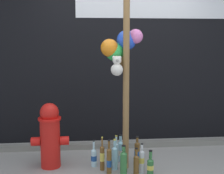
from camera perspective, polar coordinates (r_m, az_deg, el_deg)
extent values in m
cube|color=black|center=(4.99, 1.28, 11.46)|extent=(10.00, 0.20, 3.71)
cube|color=silver|center=(5.11, 12.19, 14.63)|extent=(3.20, 0.01, 0.44)
cube|color=slate|center=(4.78, 1.86, -10.51)|extent=(8.00, 0.12, 0.08)
cylinder|color=olive|center=(3.77, 2.62, 3.90)|extent=(0.08, 0.08, 2.59)
sphere|color=blue|center=(3.89, 2.68, 8.57)|extent=(0.25, 0.25, 0.25)
sphere|color=green|center=(3.85, 0.48, 6.43)|extent=(0.23, 0.23, 0.23)
sphere|color=#D66BB2|center=(3.86, 4.34, 9.21)|extent=(0.18, 0.18, 0.18)
sphere|color=orange|center=(3.81, -0.47, 7.18)|extent=(0.22, 0.22, 0.22)
sphere|color=brown|center=(3.89, 2.03, 4.86)|extent=(0.16, 0.16, 0.16)
sphere|color=brown|center=(3.88, 2.04, 6.72)|extent=(0.12, 0.12, 0.12)
sphere|color=brown|center=(3.88, 1.48, 7.25)|extent=(0.05, 0.05, 0.05)
sphere|color=brown|center=(3.89, 2.61, 7.25)|extent=(0.05, 0.05, 0.05)
sphere|color=brown|center=(3.83, 2.14, 6.70)|extent=(0.04, 0.04, 0.04)
sphere|color=silver|center=(3.71, 0.90, 3.19)|extent=(0.15, 0.15, 0.15)
sphere|color=silver|center=(3.70, 0.90, 4.93)|extent=(0.11, 0.11, 0.11)
sphere|color=silver|center=(3.70, 0.37, 5.41)|extent=(0.04, 0.04, 0.04)
sphere|color=silver|center=(3.71, 1.43, 5.42)|extent=(0.04, 0.04, 0.04)
sphere|color=#9D9992|center=(3.66, 0.98, 4.89)|extent=(0.04, 0.04, 0.04)
cylinder|color=red|center=(4.08, -11.23, -10.09)|extent=(0.25, 0.25, 0.61)
cylinder|color=red|center=(3.99, -11.36, -5.70)|extent=(0.29, 0.29, 0.03)
sphere|color=red|center=(3.97, -11.40, -4.58)|extent=(0.24, 0.24, 0.24)
cylinder|color=red|center=(4.09, -13.79, -9.67)|extent=(0.11, 0.11, 0.11)
cylinder|color=red|center=(4.06, -8.67, -9.68)|extent=(0.11, 0.11, 0.11)
cylinder|color=brown|center=(3.87, -0.54, -13.50)|extent=(0.06, 0.06, 0.30)
cone|color=brown|center=(3.81, -0.54, -11.27)|extent=(0.06, 0.06, 0.02)
cylinder|color=brown|center=(3.79, -0.54, -10.48)|extent=(0.03, 0.03, 0.09)
cylinder|color=#1E478C|center=(3.88, -0.54, -13.82)|extent=(0.06, 0.06, 0.08)
cylinder|color=black|center=(3.78, -0.54, -9.76)|extent=(0.03, 0.03, 0.01)
cylinder|color=#B2DBEA|center=(4.15, 0.78, -12.18)|extent=(0.06, 0.06, 0.26)
cone|color=#B2DBEA|center=(4.10, 0.79, -10.31)|extent=(0.06, 0.06, 0.02)
cylinder|color=#B2DBEA|center=(4.09, 0.79, -9.59)|extent=(0.03, 0.03, 0.08)
cylinder|color=gold|center=(4.07, 0.79, -8.95)|extent=(0.03, 0.03, 0.01)
cylinder|color=#93CCE0|center=(3.98, 0.49, -13.03)|extent=(0.07, 0.07, 0.27)
cone|color=#93CCE0|center=(3.93, 0.49, -10.99)|extent=(0.07, 0.07, 0.03)
cylinder|color=#93CCE0|center=(3.91, 0.50, -10.25)|extent=(0.03, 0.03, 0.08)
cylinder|color=gold|center=(3.90, 0.50, -9.63)|extent=(0.04, 0.04, 0.01)
cylinder|color=#337038|center=(3.76, 2.13, -14.19)|extent=(0.08, 0.08, 0.29)
cone|color=#337038|center=(3.70, 2.14, -11.86)|extent=(0.08, 0.08, 0.03)
cylinder|color=#337038|center=(3.69, 2.15, -11.21)|extent=(0.04, 0.04, 0.06)
cylinder|color=black|center=(3.67, 2.15, -10.69)|extent=(0.04, 0.04, 0.01)
cylinder|color=silver|center=(3.90, 5.46, -13.56)|extent=(0.06, 0.06, 0.27)
cone|color=silver|center=(3.85, 5.49, -11.56)|extent=(0.06, 0.06, 0.02)
cylinder|color=silver|center=(3.83, 5.50, -10.90)|extent=(0.03, 0.03, 0.07)
cylinder|color=#D8C64C|center=(3.89, 5.47, -13.21)|extent=(0.06, 0.06, 0.07)
cylinder|color=black|center=(3.82, 5.51, -10.34)|extent=(0.03, 0.03, 0.01)
cylinder|color=#B2DBEA|center=(4.09, -3.35, -12.91)|extent=(0.07, 0.07, 0.21)
cone|color=#B2DBEA|center=(4.05, -3.36, -11.35)|extent=(0.07, 0.07, 0.03)
cylinder|color=#B2DBEA|center=(4.03, -3.37, -10.52)|extent=(0.03, 0.03, 0.09)
cylinder|color=#1E478C|center=(4.09, -3.35, -12.87)|extent=(0.07, 0.07, 0.07)
cylinder|color=black|center=(4.01, -3.37, -9.80)|extent=(0.03, 0.03, 0.01)
cylinder|color=brown|center=(3.84, 4.45, -14.23)|extent=(0.06, 0.06, 0.23)
cone|color=brown|center=(3.79, 4.47, -12.44)|extent=(0.06, 0.06, 0.03)
cylinder|color=brown|center=(3.77, 4.48, -11.75)|extent=(0.03, 0.03, 0.07)
cylinder|color=black|center=(3.76, 4.49, -11.15)|extent=(0.04, 0.04, 0.01)
cylinder|color=#337038|center=(3.93, 2.22, -13.95)|extent=(0.08, 0.08, 0.19)
cone|color=#337038|center=(3.89, 2.23, -12.44)|extent=(0.08, 0.08, 0.03)
cylinder|color=#337038|center=(3.87, 2.24, -11.62)|extent=(0.04, 0.04, 0.09)
cylinder|color=#D8C64C|center=(3.94, 2.22, -14.19)|extent=(0.08, 0.08, 0.06)
cylinder|color=black|center=(3.85, 2.24, -10.92)|extent=(0.04, 0.04, 0.01)
cylinder|color=#337038|center=(3.87, 7.03, -14.48)|extent=(0.08, 0.08, 0.18)
cone|color=#337038|center=(3.83, 7.06, -13.02)|extent=(0.08, 0.08, 0.03)
cylinder|color=#337038|center=(3.81, 7.08, -12.21)|extent=(0.04, 0.04, 0.09)
cylinder|color=#D8C64C|center=(3.87, 7.03, -14.40)|extent=(0.08, 0.08, 0.06)
cylinder|color=black|center=(3.79, 7.09, -11.52)|extent=(0.04, 0.04, 0.01)
cylinder|color=brown|center=(3.96, -1.80, -13.00)|extent=(0.06, 0.06, 0.29)
cone|color=brown|center=(3.90, -1.82, -10.84)|extent=(0.06, 0.06, 0.02)
cylinder|color=brown|center=(3.88, -1.82, -9.99)|extent=(0.02, 0.02, 0.10)
cylinder|color=#D8C64C|center=(3.95, -1.81, -12.66)|extent=(0.06, 0.06, 0.11)
cylinder|color=gold|center=(3.86, -1.82, -9.21)|extent=(0.02, 0.02, 0.01)
cylinder|color=brown|center=(4.13, 4.61, -12.14)|extent=(0.07, 0.07, 0.28)
cone|color=brown|center=(4.08, 4.63, -10.10)|extent=(0.07, 0.07, 0.03)
cylinder|color=brown|center=(4.07, 4.64, -9.54)|extent=(0.03, 0.03, 0.06)
cylinder|color=#1E478C|center=(4.14, 4.60, -12.32)|extent=(0.07, 0.07, 0.11)
cylinder|color=black|center=(4.06, 4.65, -9.07)|extent=(0.04, 0.04, 0.01)
cylinder|color=#93CCE0|center=(4.25, 1.55, -11.78)|extent=(0.07, 0.07, 0.25)
cone|color=#93CCE0|center=(4.20, 1.56, -9.98)|extent=(0.07, 0.07, 0.03)
cylinder|color=#93CCE0|center=(4.18, 1.57, -9.34)|extent=(0.04, 0.04, 0.07)
cylinder|color=silver|center=(4.25, 1.55, -11.88)|extent=(0.08, 0.08, 0.07)
cylinder|color=black|center=(4.17, 1.57, -8.82)|extent=(0.04, 0.04, 0.01)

